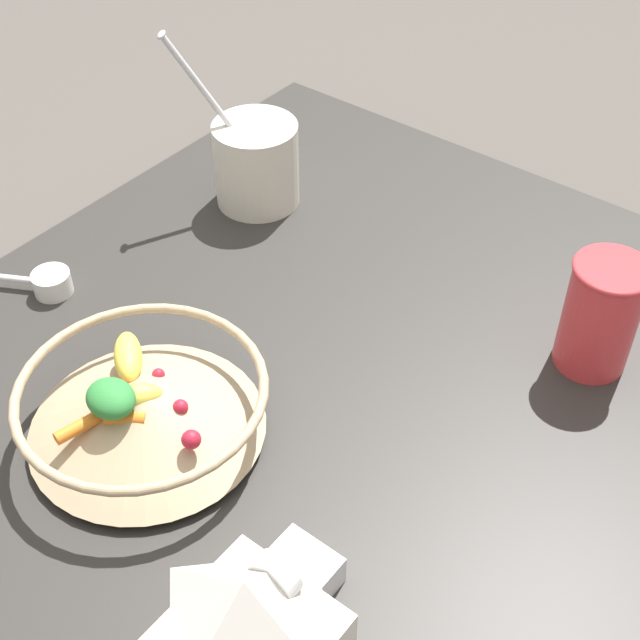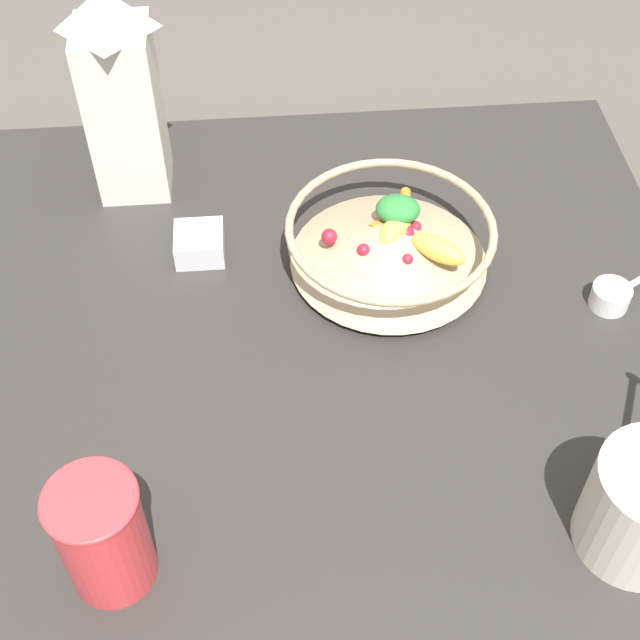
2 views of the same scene
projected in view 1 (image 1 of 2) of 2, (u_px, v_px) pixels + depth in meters
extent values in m
plane|color=#4C4742|center=(359.00, 420.00, 0.96)|extent=(6.00, 6.00, 0.00)
cube|color=#2D2B28|center=(359.00, 407.00, 0.95)|extent=(0.97, 0.97, 0.04)
cylinder|color=tan|center=(149.00, 430.00, 0.89)|extent=(0.13, 0.13, 0.01)
cone|color=tan|center=(144.00, 409.00, 0.87)|extent=(0.24, 0.24, 0.05)
torus|color=tan|center=(141.00, 390.00, 0.85)|extent=(0.25, 0.25, 0.01)
ellipsoid|color=#EFD64C|center=(128.00, 357.00, 0.90)|extent=(0.07, 0.07, 0.03)
ellipsoid|color=#EFD64C|center=(133.00, 398.00, 0.86)|extent=(0.06, 0.06, 0.03)
cylinder|color=orange|center=(80.00, 426.00, 0.84)|extent=(0.02, 0.05, 0.01)
cylinder|color=orange|center=(126.00, 418.00, 0.85)|extent=(0.04, 0.03, 0.02)
sphere|color=red|center=(127.00, 393.00, 0.87)|extent=(0.02, 0.02, 0.02)
sphere|color=red|center=(122.00, 410.00, 0.85)|extent=(0.02, 0.02, 0.02)
sphere|color=red|center=(180.00, 407.00, 0.86)|extent=(0.02, 0.02, 0.02)
sphere|color=red|center=(107.00, 397.00, 0.87)|extent=(0.01, 0.01, 0.01)
sphere|color=red|center=(191.00, 440.00, 0.83)|extent=(0.02, 0.02, 0.02)
sphere|color=red|center=(158.00, 375.00, 0.89)|extent=(0.01, 0.01, 0.01)
ellipsoid|color=#2D7F38|center=(111.00, 398.00, 0.84)|extent=(0.06, 0.05, 0.03)
pyramid|color=silver|center=(246.00, 606.00, 0.48)|extent=(0.09, 0.09, 0.05)
cylinder|color=white|center=(275.00, 577.00, 0.50)|extent=(0.03, 0.01, 0.03)
cylinder|color=silver|center=(257.00, 164.00, 1.16)|extent=(0.11, 0.11, 0.11)
cylinder|color=white|center=(255.00, 133.00, 1.13)|extent=(0.10, 0.10, 0.02)
cylinder|color=silver|center=(211.00, 101.00, 1.10)|extent=(0.09, 0.07, 0.17)
ellipsoid|color=silver|center=(161.00, 35.00, 1.04)|extent=(0.02, 0.02, 0.01)
cylinder|color=#DB383D|center=(600.00, 315.00, 0.93)|extent=(0.08, 0.08, 0.13)
torus|color=#DB383D|center=(614.00, 269.00, 0.89)|extent=(0.08, 0.08, 0.01)
cube|color=silver|center=(298.00, 575.00, 0.76)|extent=(0.06, 0.06, 0.03)
cube|color=brown|center=(298.00, 578.00, 0.76)|extent=(0.05, 0.05, 0.02)
cylinder|color=white|center=(52.00, 283.00, 1.05)|extent=(0.05, 0.05, 0.03)
cylinder|color=white|center=(16.00, 279.00, 1.05)|extent=(0.04, 0.03, 0.01)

